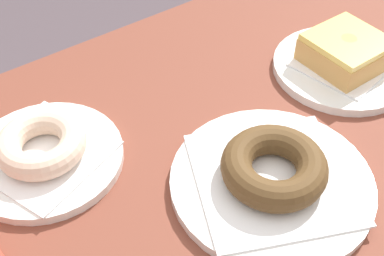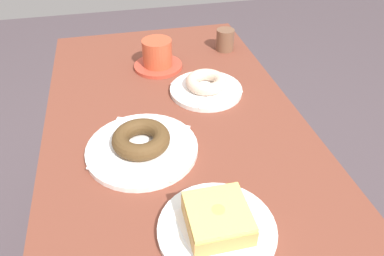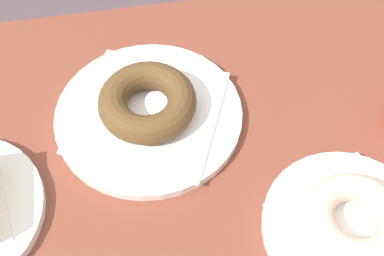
{
  "view_description": "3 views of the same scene",
  "coord_description": "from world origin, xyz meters",
  "px_view_note": "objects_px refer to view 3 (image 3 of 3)",
  "views": [
    {
      "loc": [
        0.3,
        0.33,
        1.22
      ],
      "look_at": [
        0.05,
        -0.01,
        0.8
      ],
      "focal_mm": 46.71,
      "sensor_mm": 36.0,
      "label": 1
    },
    {
      "loc": [
        -0.57,
        0.11,
        1.27
      ],
      "look_at": [
        0.03,
        -0.02,
        0.79
      ],
      "focal_mm": 33.31,
      "sensor_mm": 36.0,
      "label": 2
    },
    {
      "loc": [
        0.0,
        -0.29,
        1.27
      ],
      "look_at": [
        0.06,
        0.03,
        0.8
      ],
      "focal_mm": 45.71,
      "sensor_mm": 36.0,
      "label": 3
    }
  ],
  "objects_px": {
    "plate_chocolate_ring": "(146,115)",
    "donut_chocolate_ring": "(144,102)",
    "plate_sugar_ring": "(345,229)",
    "donut_sugar_ring": "(352,219)"
  },
  "relations": [
    {
      "from": "plate_chocolate_ring",
      "to": "donut_chocolate_ring",
      "type": "xyz_separation_m",
      "value": [
        0.0,
        0.0,
        0.03
      ]
    },
    {
      "from": "plate_sugar_ring",
      "to": "plate_chocolate_ring",
      "type": "bearing_deg",
      "value": 135.69
    },
    {
      "from": "plate_sugar_ring",
      "to": "donut_sugar_ring",
      "type": "xyz_separation_m",
      "value": [
        0.0,
        0.0,
        0.02
      ]
    },
    {
      "from": "plate_chocolate_ring",
      "to": "donut_chocolate_ring",
      "type": "bearing_deg",
      "value": 0.0
    },
    {
      "from": "plate_chocolate_ring",
      "to": "donut_chocolate_ring",
      "type": "height_order",
      "value": "donut_chocolate_ring"
    },
    {
      "from": "plate_chocolate_ring",
      "to": "plate_sugar_ring",
      "type": "height_order",
      "value": "same"
    },
    {
      "from": "donut_chocolate_ring",
      "to": "donut_sugar_ring",
      "type": "relative_size",
      "value": 1.13
    },
    {
      "from": "plate_sugar_ring",
      "to": "donut_sugar_ring",
      "type": "height_order",
      "value": "donut_sugar_ring"
    },
    {
      "from": "donut_sugar_ring",
      "to": "plate_chocolate_ring",
      "type": "bearing_deg",
      "value": 135.69
    },
    {
      "from": "plate_chocolate_ring",
      "to": "donut_chocolate_ring",
      "type": "relative_size",
      "value": 1.95
    }
  ]
}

